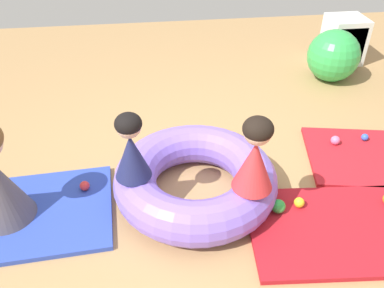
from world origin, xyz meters
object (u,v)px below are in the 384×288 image
child_in_navy (131,147)px  play_ball_blue (365,137)px  play_ball_green (278,206)px  inflatable_cushion (195,179)px  play_ball_pink (335,140)px  child_in_red (255,155)px  play_ball_red (85,186)px  storage_cube (344,40)px  exercise_ball_large (333,56)px  play_ball_yellow_second (299,202)px

child_in_navy → play_ball_blue: size_ratio=7.78×
play_ball_green → play_ball_blue: play_ball_green is taller
inflatable_cushion → play_ball_pink: (1.33, 0.45, -0.08)m
inflatable_cushion → play_ball_green: size_ratio=12.10×
child_in_navy → child_in_red: size_ratio=0.92×
play_ball_green → play_ball_red: 1.48m
child_in_red → play_ball_green: child_in_red is taller
play_ball_pink → play_ball_red: 2.20m
inflatable_cushion → play_ball_pink: 1.40m
play_ball_pink → storage_cube: bearing=64.2°
inflatable_cushion → storage_cube: bearing=45.5°
child_in_navy → play_ball_pink: child_in_navy is taller
exercise_ball_large → storage_cube: 0.59m
play_ball_green → play_ball_pink: (0.76, 0.75, -0.01)m
play_ball_pink → exercise_ball_large: exercise_ball_large is taller
inflatable_cushion → play_ball_green: inflatable_cushion is taller
child_in_red → storage_cube: (1.85, 2.54, -0.31)m
exercise_ball_large → play_ball_red: bearing=-148.6°
play_ball_yellow_second → inflatable_cushion: bearing=159.8°
child_in_navy → play_ball_red: bearing=-135.1°
storage_cube → inflatable_cushion: bearing=-134.5°
inflatable_cushion → play_ball_blue: size_ratio=19.21×
play_ball_green → exercise_ball_large: exercise_ball_large is taller
child_in_red → exercise_ball_large: size_ratio=0.92×
play_ball_red → exercise_ball_large: (2.69, 1.64, 0.22)m
child_in_red → storage_cube: bearing=-146.5°
play_ball_green → play_ball_pink: 1.07m
play_ball_pink → play_ball_red: bearing=-171.6°
play_ball_pink → play_ball_green: bearing=-135.6°
child_in_navy → play_ball_pink: size_ratio=6.15×
child_in_navy → play_ball_blue: (2.07, 0.55, -0.49)m
inflatable_cushion → child_in_navy: size_ratio=2.47×
child_in_red → play_ball_yellow_second: (0.39, 0.04, -0.51)m
exercise_ball_large → storage_cube: (0.35, 0.47, -0.02)m
inflatable_cushion → child_in_navy: 0.61m
play_ball_yellow_second → child_in_red: bearing=-174.8°
play_ball_pink → play_ball_blue: bearing=4.4°
play_ball_blue → inflatable_cushion: bearing=-163.8°
inflatable_cushion → exercise_ball_large: (1.84, 1.76, 0.13)m
exercise_ball_large → child_in_red: bearing=-125.9°
play_ball_pink → exercise_ball_large: 1.43m
inflatable_cushion → child_in_red: child_in_red is taller
storage_cube → exercise_ball_large: bearing=-127.0°
child_in_red → play_ball_pink: size_ratio=6.67×
play_ball_green → play_ball_blue: 1.31m
storage_cube → child_in_navy: bearing=-138.8°
play_ball_green → storage_cube: 3.01m
play_ball_pink → play_ball_yellow_second: play_ball_pink is taller
play_ball_green → play_ball_pink: play_ball_green is taller
child_in_red → play_ball_blue: (1.28, 0.77, -0.51)m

